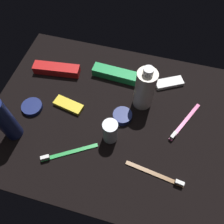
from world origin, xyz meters
The scene contains 13 objects.
ground_plane centered at (0.00, 0.00, -0.60)cm, with size 84.00×64.00×1.20cm, color black.
lotion_bottle centered at (29.27, 14.47, 8.93)cm, with size 5.35×5.35×20.12cm.
bodywash_bottle centered at (-8.82, -8.41, 8.12)cm, with size 6.63×6.63×17.88cm.
deodorant_stick centered at (-1.54, 7.75, 4.47)cm, with size 4.74×4.74×8.95cm, color silver.
toothbrush_green centered at (10.30, 16.76, 0.61)cm, with size 15.98×10.42×2.10cm.
toothbrush_pink centered at (-23.96, -3.43, 0.61)cm, with size 9.01×16.69×2.10cm.
toothbrush_brown centered at (-18.50, 16.01, 0.61)cm, with size 17.99×3.65×2.10cm.
toothpaste_box_red centered at (25.72, -13.59, 1.60)cm, with size 17.60×4.40×3.20cm, color red.
toothpaste_box_green centered at (3.26, -17.23, 1.60)cm, with size 17.60×4.40×3.20cm, color green.
snack_bar_white centered at (-16.92, -19.11, 0.75)cm, with size 10.40×4.00×1.50cm, color white.
snack_bar_yellow centered at (15.86, -0.14, 0.75)cm, with size 10.40×4.00×1.50cm, color yellow.
cream_tin_left centered at (27.90, 4.07, 0.79)cm, with size 7.16×7.16×1.58cm, color navy.
cream_tin_right centered at (-3.52, -0.52, 1.08)cm, with size 6.55×6.55×2.15cm, color navy.
Camera 1 is at (-10.11, 37.08, 68.11)cm, focal length 36.37 mm.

